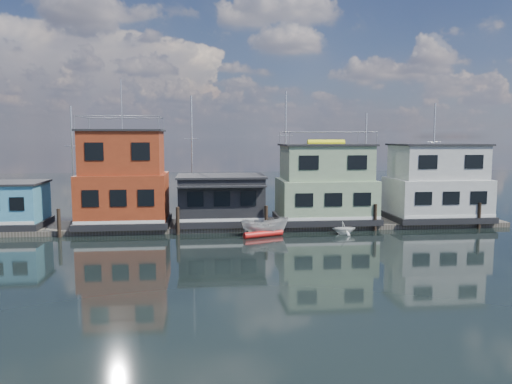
{
  "coord_description": "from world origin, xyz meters",
  "views": [
    {
      "loc": [
        -2.0,
        -29.84,
        7.67
      ],
      "look_at": [
        2.48,
        12.0,
        3.0
      ],
      "focal_mm": 35.0,
      "sensor_mm": 36.0,
      "label": 1
    }
  ],
  "objects": [
    {
      "name": "red_kayak",
      "position": [
        2.58,
        7.58,
        0.24
      ],
      "size": [
        3.21,
        1.61,
        0.48
      ],
      "primitive_type": "cylinder",
      "rotation": [
        0.0,
        1.57,
        0.37
      ],
      "color": "red",
      "rests_on": "ground"
    },
    {
      "name": "dinghy_white",
      "position": [
        9.05,
        8.0,
        0.51
      ],
      "size": [
        2.01,
        1.76,
        1.01
      ],
      "primitive_type": "imported",
      "rotation": [
        0.0,
        0.0,
        1.62
      ],
      "color": "white",
      "rests_on": "ground"
    },
    {
      "name": "motorboat",
      "position": [
        2.78,
        8.15,
        0.72
      ],
      "size": [
        3.79,
        1.54,
        1.45
      ],
      "primitive_type": "imported",
      "rotation": [
        0.0,
        0.0,
        1.61
      ],
      "color": "beige",
      "rests_on": "ground"
    },
    {
      "name": "houseboat_green",
      "position": [
        8.5,
        12.0,
        3.55
      ],
      "size": [
        8.4,
        5.9,
        7.03
      ],
      "color": "black",
      "rests_on": "dock"
    },
    {
      "name": "houseboat_blue",
      "position": [
        -18.0,
        12.0,
        2.21
      ],
      "size": [
        6.4,
        4.9,
        3.66
      ],
      "color": "black",
      "rests_on": "dock"
    },
    {
      "name": "pilings",
      "position": [
        -0.33,
        9.2,
        1.1
      ],
      "size": [
        42.28,
        0.28,
        2.2
      ],
      "color": "#2D2116",
      "rests_on": "ground"
    },
    {
      "name": "ground",
      "position": [
        0.0,
        0.0,
        0.0
      ],
      "size": [
        160.0,
        160.0,
        0.0
      ],
      "primitive_type": "plane",
      "color": "black",
      "rests_on": "ground"
    },
    {
      "name": "houseboat_white",
      "position": [
        18.5,
        12.0,
        3.54
      ],
      "size": [
        8.4,
        5.9,
        6.66
      ],
      "color": "black",
      "rests_on": "dock"
    },
    {
      "name": "houseboat_dark",
      "position": [
        -0.5,
        11.98,
        2.42
      ],
      "size": [
        7.4,
        6.1,
        4.06
      ],
      "color": "black",
      "rests_on": "dock"
    },
    {
      "name": "houseboat_red",
      "position": [
        -8.5,
        12.0,
        4.1
      ],
      "size": [
        7.4,
        5.9,
        11.86
      ],
      "color": "black",
      "rests_on": "dock"
    },
    {
      "name": "dock",
      "position": [
        0.0,
        12.0,
        0.2
      ],
      "size": [
        48.0,
        5.0,
        0.4
      ],
      "primitive_type": "cube",
      "color": "#595147",
      "rests_on": "ground"
    },
    {
      "name": "background_masts",
      "position": [
        4.76,
        18.0,
        5.55
      ],
      "size": [
        36.4,
        0.16,
        12.0
      ],
      "color": "silver",
      "rests_on": "ground"
    }
  ]
}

